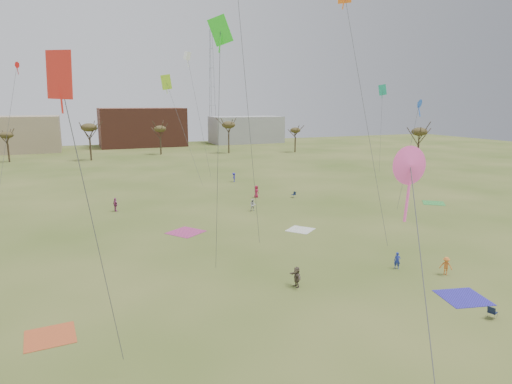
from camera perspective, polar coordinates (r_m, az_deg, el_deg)
name	(u,v)px	position (r m, az deg, el deg)	size (l,w,h in m)	color
ground	(319,296)	(33.47, 8.06, -13.13)	(260.00, 260.00, 0.00)	#364E18
flyer_near_right	(397,261)	(39.76, 17.72, -8.40)	(0.52, 0.34, 1.44)	navy
spectator_fore_c	(297,277)	(34.53, 5.24, -10.82)	(1.48, 0.47, 1.60)	brown
flyer_mid_b	(446,266)	(39.80, 23.26, -8.73)	(0.98, 0.56, 1.52)	orange
spectator_mid_d	(115,205)	(59.96, -17.65, -1.55)	(1.06, 0.44, 1.80)	#A94683
spectator_mid_e	(253,205)	(57.34, -0.40, -1.70)	(0.76, 0.60, 1.57)	silver
flyer_far_b	(256,192)	(65.45, 0.05, 0.06)	(0.88, 0.57, 1.80)	#A51C3F
flyer_far_c	(234,177)	(78.41, -2.87, 1.90)	(1.06, 0.61, 1.64)	#27229E
blanket_red	(50,337)	(30.71, -24.98, -16.53)	(2.84, 2.84, 0.03)	#C45027
blanket_blue	(463,298)	(36.15, 25.11, -12.23)	(3.09, 3.09, 0.03)	#2C25A1
blanket_cream	(300,230)	(49.42, 5.74, -4.87)	(2.61, 2.61, 0.03)	silver
blanket_plum	(186,232)	(48.88, -9.02, -5.14)	(3.31, 3.31, 0.03)	#A5326C
blanket_olive	(434,203)	(66.81, 21.89, -1.33)	(2.85, 2.85, 0.03)	green
camp_chair_center	(492,315)	(33.75, 28.11, -13.75)	(0.68, 0.65, 0.87)	#131B35
camp_chair_right	(294,196)	(65.80, 4.86, -0.49)	(0.66, 0.63, 0.87)	#141F39
kites_aloft	(217,56)	(53.28, -5.05, 17.09)	(75.32, 68.84, 25.43)	#199976
tree_line	(133,132)	(106.21, -15.53, 7.42)	(117.44, 49.32, 8.91)	#3A2B1E
building_brick	(142,127)	(147.76, -14.46, 8.09)	(26.00, 16.00, 12.00)	brown
building_grey	(246,130)	(154.77, -1.27, 8.03)	(24.00, 12.00, 9.00)	gray
radio_tower	(212,86)	(157.94, -5.72, 13.38)	(1.51, 1.72, 41.00)	#9EA3A8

